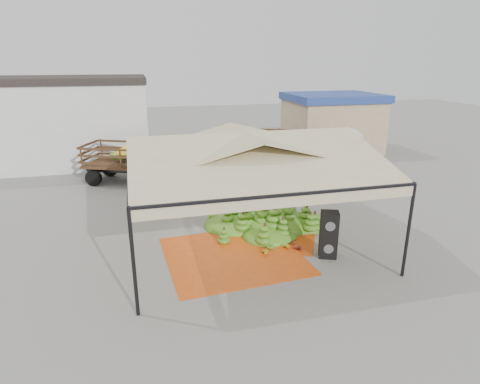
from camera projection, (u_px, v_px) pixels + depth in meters
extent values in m
plane|color=slate|center=(245.00, 237.00, 15.21)|extent=(90.00, 90.00, 0.00)
cylinder|color=black|center=(134.00, 264.00, 10.12)|extent=(0.10, 0.10, 3.00)
cylinder|color=black|center=(408.00, 232.00, 12.01)|extent=(0.10, 0.10, 3.00)
cylinder|color=black|center=(133.00, 178.00, 17.47)|extent=(0.10, 0.10, 3.00)
cylinder|color=black|center=(303.00, 166.00, 19.36)|extent=(0.10, 0.10, 3.00)
pyramid|color=#C6B98C|center=(245.00, 146.00, 14.11)|extent=(8.00, 8.00, 1.00)
cube|color=black|center=(245.00, 160.00, 14.27)|extent=(8.00, 8.00, 0.08)
cube|color=#C6B98C|center=(245.00, 165.00, 14.32)|extent=(8.00, 8.00, 0.36)
cube|color=silver|center=(31.00, 125.00, 24.92)|extent=(14.00, 6.00, 5.00)
cube|color=black|center=(24.00, 80.00, 24.06)|extent=(14.30, 6.30, 0.40)
cube|color=tan|center=(331.00, 126.00, 28.96)|extent=(6.00, 5.00, 3.60)
cube|color=navy|center=(333.00, 97.00, 28.31)|extent=(6.30, 5.30, 0.50)
cube|color=#D35313|center=(233.00, 255.00, 13.77)|extent=(4.79, 4.59, 0.01)
cube|color=#D24113|center=(266.00, 228.00, 15.97)|extent=(5.33, 5.41, 0.01)
ellipsoid|color=#3D7919|center=(272.00, 212.00, 16.07)|extent=(6.06, 5.29, 1.15)
ellipsoid|color=#AE9B22|center=(283.00, 246.00, 14.22)|extent=(0.60, 0.55, 0.22)
ellipsoid|color=#B88A24|center=(262.00, 252.00, 13.80)|extent=(0.50, 0.42, 0.22)
ellipsoid|color=#602616|center=(289.00, 242.00, 14.56)|extent=(0.49, 0.43, 0.19)
ellipsoid|color=maroon|center=(296.00, 248.00, 14.05)|extent=(0.63, 0.59, 0.22)
ellipsoid|color=#44841B|center=(269.00, 245.00, 14.26)|extent=(0.64, 0.63, 0.22)
ellipsoid|color=#306E17|center=(219.00, 170.00, 14.42)|extent=(0.24, 0.24, 0.20)
ellipsoid|color=#306E17|center=(259.00, 167.00, 14.78)|extent=(0.24, 0.24, 0.20)
ellipsoid|color=#306E17|center=(297.00, 165.00, 15.14)|extent=(0.24, 0.24, 0.20)
cube|color=black|center=(328.00, 245.00, 13.60)|extent=(0.73, 0.69, 0.81)
cube|color=black|center=(330.00, 223.00, 13.34)|extent=(0.73, 0.69, 0.81)
imported|color=gray|center=(231.00, 174.00, 20.24)|extent=(0.73, 0.57, 1.79)
cube|color=#4E341A|center=(130.00, 165.00, 21.69)|extent=(5.18, 3.87, 0.11)
cube|color=white|center=(185.00, 165.00, 21.19)|extent=(2.38, 2.58, 2.16)
cylinder|color=black|center=(94.00, 178.00, 21.25)|extent=(0.89, 0.60, 0.85)
cylinder|color=black|center=(110.00, 169.00, 23.01)|extent=(0.89, 0.60, 0.85)
cylinder|color=black|center=(148.00, 181.00, 20.79)|extent=(0.89, 0.60, 0.85)
cylinder|color=black|center=(160.00, 171.00, 22.55)|extent=(0.89, 0.60, 0.85)
cylinder|color=black|center=(177.00, 182.00, 20.55)|extent=(0.89, 0.60, 0.85)
cylinder|color=black|center=(188.00, 172.00, 22.31)|extent=(0.89, 0.60, 0.85)
ellipsoid|color=#377A19|center=(129.00, 156.00, 21.55)|extent=(4.13, 3.06, 0.66)
cube|color=yellow|center=(137.00, 149.00, 21.36)|extent=(2.48, 2.47, 0.23)
cube|color=#4A2C18|center=(279.00, 154.00, 23.53)|extent=(5.91, 4.22, 0.13)
cube|color=white|center=(340.00, 153.00, 23.13)|extent=(2.65, 2.90, 2.48)
cylinder|color=black|center=(244.00, 168.00, 22.92)|extent=(1.02, 0.64, 0.97)
cylinder|color=black|center=(247.00, 159.00, 24.95)|extent=(1.02, 0.64, 0.97)
cylinder|color=black|center=(305.00, 170.00, 22.57)|extent=(1.02, 0.64, 0.97)
cylinder|color=black|center=(303.00, 161.00, 24.60)|extent=(1.02, 0.64, 0.97)
cylinder|color=black|center=(338.00, 171.00, 22.38)|extent=(1.02, 0.64, 0.97)
cylinder|color=black|center=(333.00, 161.00, 24.41)|extent=(1.02, 0.64, 0.97)
ellipsoid|color=#3D7518|center=(279.00, 145.00, 23.36)|extent=(4.71, 3.34, 0.75)
cube|color=orange|center=(288.00, 138.00, 23.17)|extent=(2.77, 2.77, 0.27)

